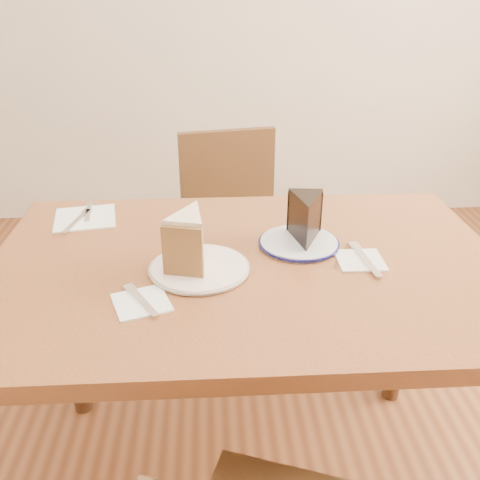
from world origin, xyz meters
name	(u,v)px	position (x,y,z in m)	size (l,w,h in m)	color
table	(247,297)	(0.00, 0.00, 0.65)	(1.20, 0.80, 0.75)	#5C3019
chair_far	(236,240)	(0.01, 0.67, 0.47)	(0.49, 0.49, 0.85)	#362010
plate_cream	(199,268)	(-0.11, -0.04, 0.76)	(0.22, 0.22, 0.01)	white
plate_navy	(299,243)	(0.13, 0.07, 0.76)	(0.19, 0.19, 0.01)	white
carrot_cake	(191,239)	(-0.13, -0.01, 0.82)	(0.09, 0.12, 0.11)	#F8ECCD
chocolate_cake	(306,222)	(0.15, 0.07, 0.81)	(0.08, 0.12, 0.10)	black
napkin_cream	(141,302)	(-0.23, -0.16, 0.75)	(0.11, 0.11, 0.00)	white
napkin_navy	(360,260)	(0.26, -0.01, 0.75)	(0.11, 0.11, 0.00)	white
napkin_spare	(85,218)	(-0.43, 0.27, 0.75)	(0.16, 0.16, 0.00)	white
fork_cream	(141,300)	(-0.23, -0.16, 0.76)	(0.01, 0.14, 0.00)	silver
knife_navy	(365,259)	(0.27, -0.02, 0.76)	(0.02, 0.17, 0.00)	silver
fork_spare	(88,212)	(-0.42, 0.30, 0.76)	(0.01, 0.14, 0.00)	silver
knife_spare	(77,221)	(-0.44, 0.24, 0.76)	(0.01, 0.16, 0.00)	silver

